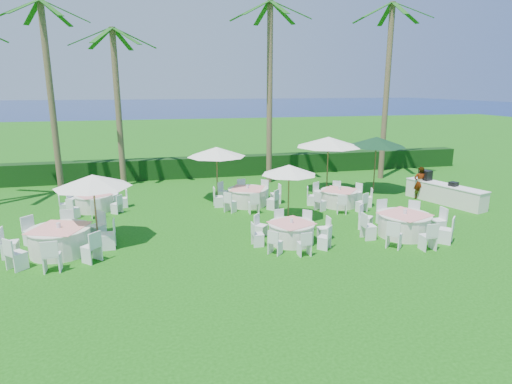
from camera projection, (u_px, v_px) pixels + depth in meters
ground at (250, 244)px, 15.01m from camera, size 120.00×120.00×0.00m
hedge at (207, 167)px, 26.19m from camera, size 34.00×1.00×1.20m
ocean at (164, 107)px, 111.30m from camera, size 260.00×260.00×0.00m
banquet_table_a at (60, 240)px, 14.14m from camera, size 3.50×3.50×1.05m
banquet_table_b at (291, 232)px, 15.11m from camera, size 2.88×2.88×0.88m
banquet_table_c at (404, 224)px, 15.78m from camera, size 3.33×3.33×1.01m
banquet_table_d at (94, 202)px, 19.05m from camera, size 2.87×2.87×0.88m
banquet_table_e at (247, 196)px, 19.88m from camera, size 3.16×3.16×0.96m
banquet_table_f at (339, 197)px, 19.78m from camera, size 2.93×2.93×0.91m
umbrella_a at (93, 181)px, 14.50m from camera, size 2.59×2.59×2.49m
umbrella_b at (289, 170)px, 17.21m from camera, size 2.26×2.26×2.33m
umbrella_c at (216, 152)px, 20.15m from camera, size 2.79×2.79×2.62m
umbrella_d at (328, 142)px, 21.56m from camera, size 3.32×3.32×2.92m
umbrella_green at (376, 142)px, 21.82m from camera, size 3.02×3.02×2.89m
buffet_table at (444, 193)px, 20.21m from camera, size 1.99×3.98×1.39m
staff_person at (420, 183)px, 20.91m from camera, size 0.65×0.49×1.60m
palm_a at (50, 90)px, 21.57m from camera, size 4.41×4.04×9.48m
palm_b at (118, 101)px, 22.78m from camera, size 4.39×4.19×8.36m
palm_c at (270, 87)px, 23.48m from camera, size 4.17×4.40×9.80m
palm_e at (387, 86)px, 24.52m from camera, size 4.26×4.36×9.92m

